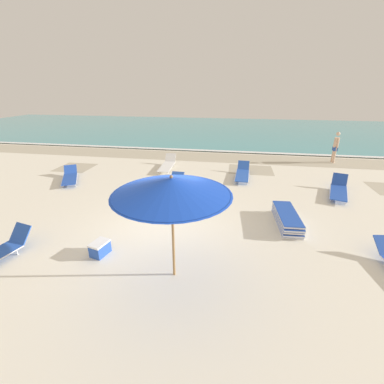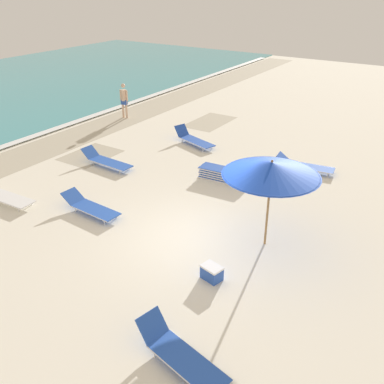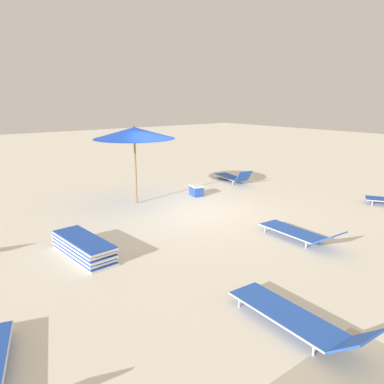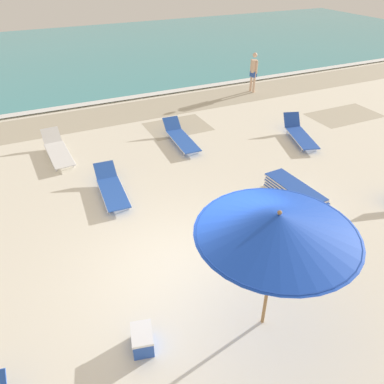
{
  "view_description": "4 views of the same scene",
  "coord_description": "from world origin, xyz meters",
  "px_view_note": "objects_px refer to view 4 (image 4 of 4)",
  "views": [
    {
      "loc": [
        1.96,
        -6.37,
        4.14
      ],
      "look_at": [
        0.61,
        1.53,
        0.82
      ],
      "focal_mm": 24.0,
      "sensor_mm": 36.0,
      "label": 1
    },
    {
      "loc": [
        -8.64,
        -5.31,
        6.58
      ],
      "look_at": [
        0.91,
        0.87,
        0.83
      ],
      "focal_mm": 40.0,
      "sensor_mm": 36.0,
      "label": 2
    },
    {
      "loc": [
        6.54,
        8.58,
        3.28
      ],
      "look_at": [
        0.38,
        0.8,
        0.79
      ],
      "focal_mm": 35.0,
      "sensor_mm": 36.0,
      "label": 3
    },
    {
      "loc": [
        -2.3,
        -5.04,
        5.69
      ],
      "look_at": [
        0.7,
        1.31,
        1.07
      ],
      "focal_mm": 35.0,
      "sensor_mm": 36.0,
      "label": 4
    }
  ],
  "objects_px": {
    "lounger_stack": "(295,193)",
    "sun_lounger_mid_beach_pair_b": "(181,137)",
    "sun_lounger_mid_beach_solo": "(111,188)",
    "beachgoer_wading_adult": "(254,70)",
    "beach_umbrella": "(278,224)",
    "sun_lounger_under_umbrella": "(57,150)",
    "sun_lounger_near_water_right": "(299,134)",
    "cooler_box": "(142,339)"
  },
  "relations": [
    {
      "from": "beach_umbrella",
      "to": "beachgoer_wading_adult",
      "type": "relative_size",
      "value": 1.43
    },
    {
      "from": "beach_umbrella",
      "to": "sun_lounger_under_umbrella",
      "type": "distance_m",
      "value": 8.74
    },
    {
      "from": "sun_lounger_near_water_right",
      "to": "cooler_box",
      "type": "distance_m",
      "value": 9.38
    },
    {
      "from": "beach_umbrella",
      "to": "sun_lounger_mid_beach_solo",
      "type": "height_order",
      "value": "beach_umbrella"
    },
    {
      "from": "sun_lounger_under_umbrella",
      "to": "sun_lounger_mid_beach_solo",
      "type": "relative_size",
      "value": 1.09
    },
    {
      "from": "beach_umbrella",
      "to": "lounger_stack",
      "type": "bearing_deg",
      "value": 44.26
    },
    {
      "from": "lounger_stack",
      "to": "sun_lounger_near_water_right",
      "type": "relative_size",
      "value": 0.85
    },
    {
      "from": "sun_lounger_mid_beach_solo",
      "to": "sun_lounger_mid_beach_pair_b",
      "type": "height_order",
      "value": "sun_lounger_mid_beach_pair_b"
    },
    {
      "from": "sun_lounger_near_water_right",
      "to": "beachgoer_wading_adult",
      "type": "xyz_separation_m",
      "value": [
        1.35,
        5.09,
        0.78
      ]
    },
    {
      "from": "lounger_stack",
      "to": "sun_lounger_under_umbrella",
      "type": "height_order",
      "value": "sun_lounger_under_umbrella"
    },
    {
      "from": "sun_lounger_mid_beach_solo",
      "to": "sun_lounger_near_water_right",
      "type": "bearing_deg",
      "value": 8.52
    },
    {
      "from": "cooler_box",
      "to": "sun_lounger_near_water_right",
      "type": "bearing_deg",
      "value": -41.18
    },
    {
      "from": "sun_lounger_mid_beach_solo",
      "to": "beachgoer_wading_adult",
      "type": "distance_m",
      "value": 10.04
    },
    {
      "from": "beach_umbrella",
      "to": "cooler_box",
      "type": "bearing_deg",
      "value": 168.13
    },
    {
      "from": "sun_lounger_under_umbrella",
      "to": "sun_lounger_mid_beach_pair_b",
      "type": "height_order",
      "value": "sun_lounger_under_umbrella"
    },
    {
      "from": "sun_lounger_near_water_right",
      "to": "beachgoer_wading_adult",
      "type": "distance_m",
      "value": 5.33
    },
    {
      "from": "sun_lounger_under_umbrella",
      "to": "sun_lounger_mid_beach_pair_b",
      "type": "relative_size",
      "value": 1.0
    },
    {
      "from": "sun_lounger_near_water_right",
      "to": "sun_lounger_mid_beach_pair_b",
      "type": "xyz_separation_m",
      "value": [
        -3.87,
        1.52,
        -0.01
      ]
    },
    {
      "from": "cooler_box",
      "to": "sun_lounger_mid_beach_pair_b",
      "type": "bearing_deg",
      "value": -15.06
    },
    {
      "from": "sun_lounger_near_water_right",
      "to": "sun_lounger_mid_beach_solo",
      "type": "xyz_separation_m",
      "value": [
        -6.88,
        -0.62,
        -0.01
      ]
    },
    {
      "from": "sun_lounger_mid_beach_pair_b",
      "to": "lounger_stack",
      "type": "bearing_deg",
      "value": -69.98
    },
    {
      "from": "sun_lounger_mid_beach_solo",
      "to": "beachgoer_wading_adult",
      "type": "height_order",
      "value": "beachgoer_wading_adult"
    },
    {
      "from": "lounger_stack",
      "to": "sun_lounger_near_water_right",
      "type": "height_order",
      "value": "sun_lounger_near_water_right"
    },
    {
      "from": "lounger_stack",
      "to": "sun_lounger_mid_beach_pair_b",
      "type": "distance_m",
      "value": 4.67
    },
    {
      "from": "lounger_stack",
      "to": "sun_lounger_under_umbrella",
      "type": "xyz_separation_m",
      "value": [
        -5.34,
        5.24,
        0.01
      ]
    },
    {
      "from": "sun_lounger_under_umbrella",
      "to": "sun_lounger_near_water_right",
      "type": "height_order",
      "value": "sun_lounger_near_water_right"
    },
    {
      "from": "beach_umbrella",
      "to": "sun_lounger_near_water_right",
      "type": "distance_m",
      "value": 8.31
    },
    {
      "from": "beachgoer_wading_adult",
      "to": "beach_umbrella",
      "type": "bearing_deg",
      "value": -41.4
    },
    {
      "from": "sun_lounger_mid_beach_solo",
      "to": "cooler_box",
      "type": "relative_size",
      "value": 3.75
    },
    {
      "from": "beach_umbrella",
      "to": "sun_lounger_mid_beach_pair_b",
      "type": "distance_m",
      "value": 7.85
    },
    {
      "from": "sun_lounger_mid_beach_solo",
      "to": "beachgoer_wading_adult",
      "type": "bearing_deg",
      "value": 38.16
    },
    {
      "from": "beach_umbrella",
      "to": "sun_lounger_near_water_right",
      "type": "xyz_separation_m",
      "value": [
        5.53,
        5.87,
        -2.02
      ]
    },
    {
      "from": "sun_lounger_mid_beach_pair_b",
      "to": "sun_lounger_under_umbrella",
      "type": "bearing_deg",
      "value": 172.17
    },
    {
      "from": "sun_lounger_under_umbrella",
      "to": "cooler_box",
      "type": "xyz_separation_m",
      "value": [
        0.22,
        -7.73,
        -0.03
      ]
    },
    {
      "from": "lounger_stack",
      "to": "beachgoer_wading_adult",
      "type": "bearing_deg",
      "value": 60.66
    },
    {
      "from": "beach_umbrella",
      "to": "lounger_stack",
      "type": "xyz_separation_m",
      "value": [
        3.01,
        2.93,
        -2.03
      ]
    },
    {
      "from": "beach_umbrella",
      "to": "sun_lounger_near_water_right",
      "type": "relative_size",
      "value": 1.12
    },
    {
      "from": "lounger_stack",
      "to": "beachgoer_wading_adult",
      "type": "xyz_separation_m",
      "value": [
        3.86,
        8.04,
        0.79
      ]
    },
    {
      "from": "sun_lounger_near_water_right",
      "to": "sun_lounger_mid_beach_solo",
      "type": "distance_m",
      "value": 6.91
    },
    {
      "from": "beach_umbrella",
      "to": "beachgoer_wading_adult",
      "type": "bearing_deg",
      "value": 57.93
    },
    {
      "from": "lounger_stack",
      "to": "beach_umbrella",
      "type": "bearing_deg",
      "value": -139.4
    },
    {
      "from": "lounger_stack",
      "to": "sun_lounger_under_umbrella",
      "type": "distance_m",
      "value": 7.49
    }
  ]
}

